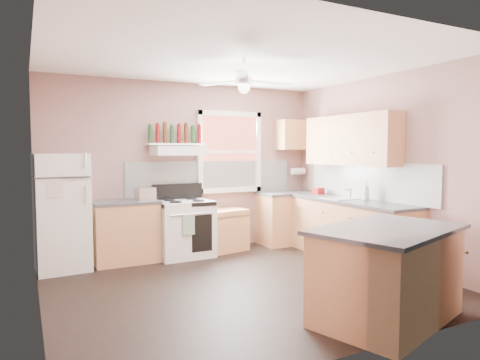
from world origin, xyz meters
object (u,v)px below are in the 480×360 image
stove (184,229)px  island (387,276)px  refrigerator (62,212)px  cart (225,230)px  toaster (145,194)px

stove → island: size_ratio=0.60×
refrigerator → cart: refrigerator is taller
toaster → cart: (1.31, 0.04, -0.65)m
toaster → cart: bearing=-14.5°
stove → island: (0.91, -3.21, 0.00)m
stove → toaster: bearing=176.2°
toaster → stove: size_ratio=0.33×
toaster → cart: size_ratio=0.42×
toaster → stove: toaster is taller
toaster → refrigerator: bearing=162.4°
refrigerator → toaster: (1.13, -0.03, 0.20)m
refrigerator → stove: 1.76m
toaster → island: toaster is taller
stove → cart: stove is taller
refrigerator → cart: bearing=-2.7°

